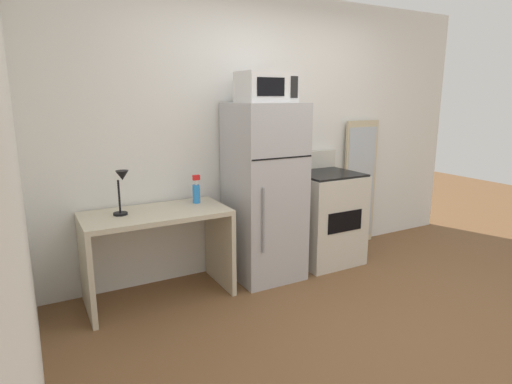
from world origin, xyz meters
name	(u,v)px	position (x,y,z in m)	size (l,w,h in m)	color
ground_plane	(383,334)	(0.00, 0.00, 0.00)	(12.00, 12.00, 0.00)	brown
wall_back_white	(265,133)	(0.00, 1.70, 1.30)	(5.00, 0.10, 2.60)	white
wall_left_brick	(3,188)	(-2.20, 0.00, 1.30)	(0.10, 4.00, 2.60)	silver
desk	(157,238)	(-1.23, 1.34, 0.52)	(1.16, 0.59, 0.75)	beige
desk_lamp	(122,185)	(-1.48, 1.36, 0.99)	(0.14, 0.12, 0.35)	black
spray_bottle	(196,192)	(-0.84, 1.44, 0.85)	(0.06, 0.06, 0.25)	#2D8CEA
refrigerator	(264,192)	(-0.22, 1.32, 0.80)	(0.60, 0.64, 1.61)	#B7B7BC
microwave	(266,87)	(-0.22, 1.30, 1.74)	(0.46, 0.35, 0.26)	silver
oven_range	(325,217)	(0.50, 1.33, 0.47)	(0.63, 0.61, 1.10)	beige
leaning_mirror	(360,183)	(1.18, 1.59, 0.70)	(0.44, 0.03, 1.40)	#C6B793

